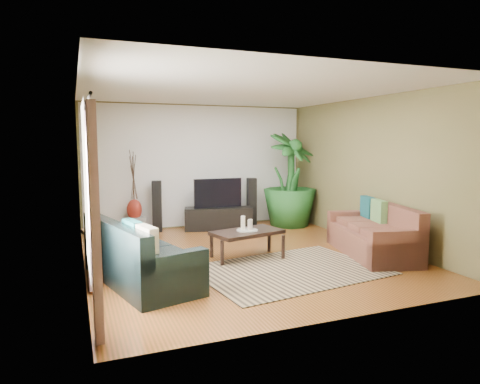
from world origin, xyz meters
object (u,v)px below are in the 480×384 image
vase (134,210)px  side_table (100,245)px  sofa_right (372,230)px  speaker_right (252,202)px  potted_plant (290,180)px  television (218,193)px  pedestal (135,225)px  sofa_left (141,251)px  speaker_left (157,206)px  coffee_table (247,244)px  tv_stand (218,218)px

vase → side_table: (-0.80, -1.95, -0.24)m
sofa_right → side_table: size_ratio=3.85×
sofa_right → vase: size_ratio=4.50×
sofa_right → side_table: (-4.27, 1.24, -0.17)m
speaker_right → potted_plant: bearing=-17.7°
sofa_right → vase: 4.72m
television → vase: bearing=171.2°
speaker_right → pedestal: 2.63m
potted_plant → pedestal: potted_plant is taller
sofa_left → speaker_left: (0.81, 3.21, 0.11)m
coffee_table → potted_plant: potted_plant is taller
coffee_table → sofa_right: bearing=-28.7°
television → side_table: size_ratio=2.09×
coffee_table → potted_plant: (1.93, 2.17, 0.81)m
sofa_left → sofa_right: same height
vase → television: bearing=-8.8°
sofa_left → coffee_table: (1.78, 0.56, -0.20)m
sofa_left → tv_stand: bearing=-50.2°
speaker_right → vase: size_ratio=2.48×
tv_stand → television: bearing=104.5°
sofa_right → coffee_table: size_ratio=1.74×
potted_plant → pedestal: bearing=172.0°
speaker_left → side_table: size_ratio=2.12×
speaker_right → pedestal: bearing=-172.2°
speaker_right → vase: bearing=-172.2°
potted_plant → vase: 3.44m
vase → side_table: 2.12m
speaker_right → pedestal: size_ratio=3.18×
speaker_left → vase: size_ratio=2.48×
pedestal → speaker_left: bearing=0.0°
sofa_left → potted_plant: 4.65m
speaker_left → pedestal: size_ratio=3.17×
vase → side_table: bearing=-112.3°
speaker_left → potted_plant: potted_plant is taller
potted_plant → side_table: (-4.17, -1.47, -0.79)m
coffee_table → speaker_left: (-0.97, 2.65, 0.31)m
coffee_table → tv_stand: bearing=69.1°
television → vase: size_ratio=2.45×
tv_stand → television: (0.00, 0.02, 0.55)m
sofa_right → side_table: sofa_right is taller
coffee_table → side_table: side_table is taller
potted_plant → television: bearing=172.9°
sofa_right → speaker_right: (-0.87, 3.11, 0.11)m
coffee_table → vase: vase is taller
potted_plant → sofa_right: bearing=-87.7°
pedestal → side_table: side_table is taller
side_table → pedestal: bearing=67.7°
television → potted_plant: (1.63, -0.20, 0.25)m
sofa_left → speaker_right: size_ratio=1.92×
side_table → tv_stand: bearing=33.2°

